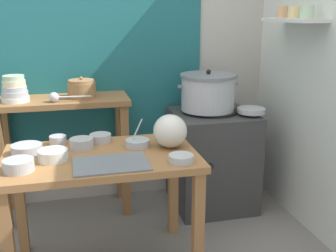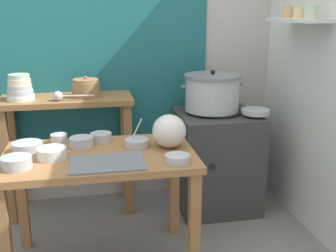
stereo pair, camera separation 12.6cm
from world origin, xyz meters
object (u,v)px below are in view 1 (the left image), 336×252
bowl_stack_enamel (15,90)px  prep_bowl_8 (169,132)px  wide_pan (251,110)px  prep_bowl_7 (58,140)px  prep_table (102,173)px  prep_bowl_1 (53,155)px  ladle (56,97)px  prep_bowl_4 (82,143)px  prep_bowl_5 (181,158)px  steamer_pot (208,92)px  serving_tray (111,164)px  back_shelf_table (64,128)px  stove_block (212,159)px  clay_pot (82,89)px  prep_bowl_6 (100,138)px  prep_bowl_0 (27,149)px  plastic_bag (170,131)px  prep_bowl_3 (19,165)px  prep_bowl_2 (138,143)px

bowl_stack_enamel → prep_bowl_8: 1.12m
wide_pan → prep_bowl_7: (-1.39, -0.24, -0.05)m
prep_table → prep_bowl_1: size_ratio=6.80×
ladle → wide_pan: bearing=-6.5°
prep_bowl_4 → prep_bowl_5: 0.63m
wide_pan → steamer_pot: bearing=149.8°
serving_tray → prep_bowl_5: 0.38m
steamer_pot → ladle: 1.11m
prep_bowl_8 → prep_table: bearing=-154.0°
back_shelf_table → prep_bowl_1: size_ratio=5.93×
stove_block → clay_pot: bearing=172.4°
back_shelf_table → prep_bowl_8: bearing=-39.3°
wide_pan → serving_tray: bearing=-149.3°
clay_pot → prep_bowl_6: size_ratio=1.51×
prep_bowl_0 → ladle: bearing=72.9°
prep_bowl_7 → stove_block: bearing=18.4°
steamer_pot → wide_pan: bearing=-30.2°
steamer_pot → prep_bowl_8: 0.62m
plastic_bag → clay_pot: bearing=123.8°
serving_tray → prep_bowl_0: prep_bowl_0 is taller
stove_block → clay_pot: clay_pot is taller
serving_tray → prep_bowl_8: prep_bowl_8 is taller
bowl_stack_enamel → prep_bowl_0: 0.66m
steamer_pot → prep_bowl_4: bearing=-151.7°
steamer_pot → serving_tray: bearing=-135.1°
serving_tray → prep_bowl_5: bearing=-7.7°
stove_block → prep_bowl_5: size_ratio=5.68×
wide_pan → prep_bowl_4: (-1.25, -0.36, -0.04)m
serving_tray → prep_bowl_7: bearing=123.4°
back_shelf_table → prep_bowl_5: bearing=-57.6°
stove_block → prep_bowl_3: prep_bowl_3 is taller
back_shelf_table → prep_bowl_0: bearing=-107.1°
steamer_pot → prep_bowl_8: bearing=-133.6°
clay_pot → prep_bowl_4: size_ratio=1.46×
plastic_bag → prep_bowl_3: bearing=-167.4°
clay_pot → prep_bowl_7: (-0.18, -0.51, -0.21)m
prep_table → steamer_pot: bearing=37.1°
back_shelf_table → prep_bowl_8: back_shelf_table is taller
prep_bowl_6 → steamer_pot: bearing=26.3°
stove_block → bowl_stack_enamel: size_ratio=4.13×
stove_block → prep_bowl_3: bearing=-149.6°
prep_bowl_4 → prep_bowl_6: size_ratio=1.04×
prep_bowl_0 → prep_table: bearing=-15.8°
stove_block → prep_bowl_2: 0.94m
prep_bowl_7 → prep_bowl_8: size_ratio=0.88×
serving_tray → prep_bowl_2: bearing=53.9°
plastic_bag → prep_bowl_0: 0.84m
prep_bowl_2 → prep_bowl_3: 0.70m
prep_bowl_5 → clay_pot: bearing=115.9°
prep_bowl_3 → prep_bowl_6: 0.59m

